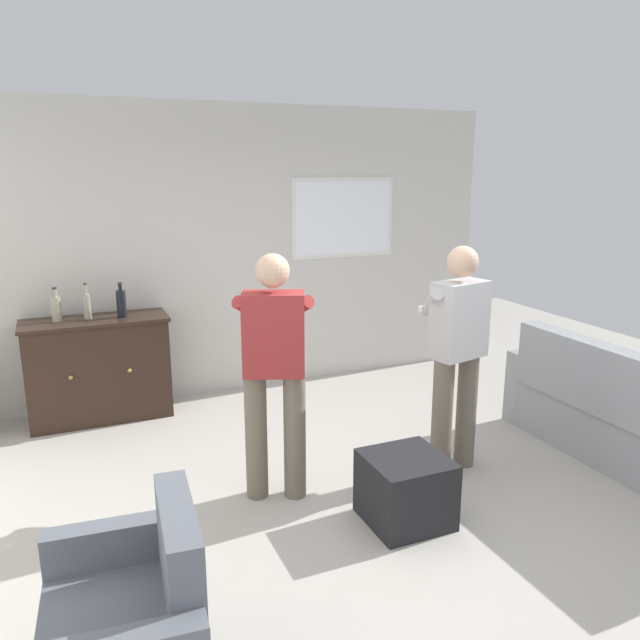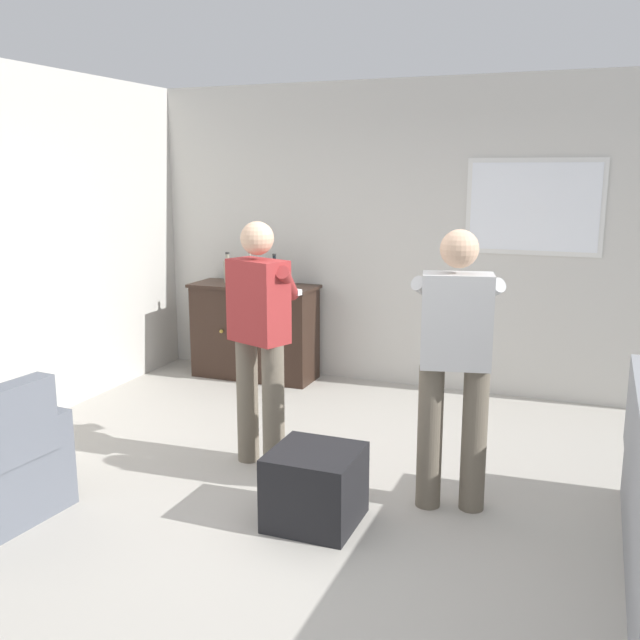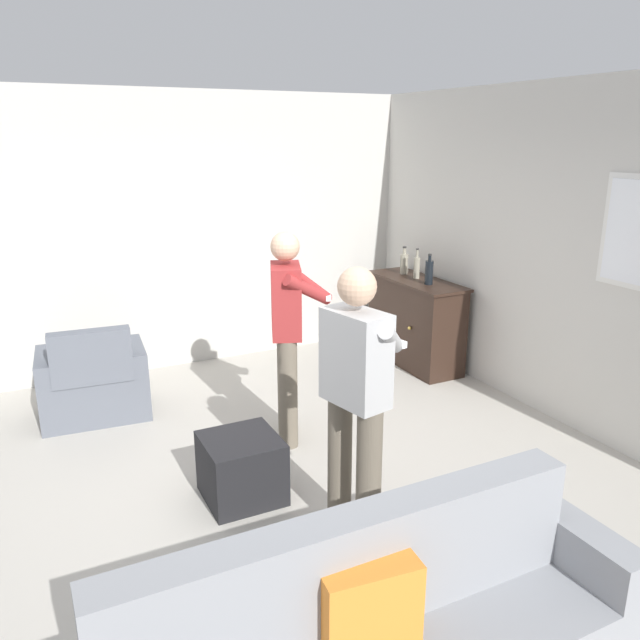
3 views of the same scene
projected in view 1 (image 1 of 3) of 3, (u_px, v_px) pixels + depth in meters
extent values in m
plane|color=#B2ADA3|center=(371.00, 506.00, 4.17)|extent=(10.40, 10.40, 0.00)
cube|color=beige|center=(249.00, 250.00, 6.21)|extent=(5.20, 0.12, 2.80)
cube|color=silver|center=(343.00, 218.00, 6.47)|extent=(1.14, 0.02, 0.82)
cube|color=white|center=(343.00, 218.00, 6.46)|extent=(1.06, 0.03, 0.74)
cube|color=gray|center=(629.00, 389.00, 4.40)|extent=(0.18, 2.09, 0.52)
cube|color=gray|center=(536.00, 384.00, 5.57)|extent=(0.55, 0.18, 0.64)
cube|color=orange|center=(640.00, 397.00, 4.47)|extent=(0.18, 0.41, 0.36)
cube|color=slate|center=(179.00, 555.00, 2.62)|extent=(0.19, 0.65, 0.45)
cube|color=slate|center=(119.00, 580.00, 2.96)|extent=(0.65, 0.17, 0.60)
cube|color=black|center=(99.00, 371.00, 5.54)|extent=(1.19, 0.44, 0.89)
cube|color=black|center=(95.00, 321.00, 5.43)|extent=(1.23, 0.48, 0.03)
sphere|color=#B79338|center=(71.00, 378.00, 5.23)|extent=(0.04, 0.04, 0.04)
sphere|color=#B79338|center=(130.00, 370.00, 5.41)|extent=(0.04, 0.04, 0.04)
cylinder|color=gray|center=(56.00, 309.00, 5.31)|extent=(0.08, 0.08, 0.21)
cylinder|color=gray|center=(55.00, 293.00, 5.28)|extent=(0.04, 0.04, 0.07)
cylinder|color=#262626|center=(54.00, 288.00, 5.27)|extent=(0.04, 0.04, 0.02)
cylinder|color=gray|center=(87.00, 307.00, 5.40)|extent=(0.06, 0.06, 0.22)
cylinder|color=gray|center=(85.00, 290.00, 5.36)|extent=(0.02, 0.02, 0.08)
cylinder|color=#262626|center=(85.00, 284.00, 5.35)|extent=(0.03, 0.03, 0.02)
cylinder|color=black|center=(121.00, 304.00, 5.46)|extent=(0.08, 0.08, 0.24)
cylinder|color=black|center=(120.00, 287.00, 5.43)|extent=(0.03, 0.03, 0.06)
cylinder|color=#262626|center=(120.00, 283.00, 5.42)|extent=(0.04, 0.04, 0.02)
cube|color=black|center=(405.00, 489.00, 3.96)|extent=(0.50, 0.50, 0.44)
cylinder|color=#6B6051|center=(256.00, 436.00, 4.21)|extent=(0.15, 0.15, 0.88)
cylinder|color=#6B6051|center=(295.00, 436.00, 4.21)|extent=(0.15, 0.15, 0.88)
cube|color=#9E2D2D|center=(274.00, 334.00, 4.04)|extent=(0.45, 0.35, 0.55)
sphere|color=#D8AD8C|center=(272.00, 271.00, 3.94)|extent=(0.22, 0.22, 0.22)
cylinder|color=#9E2D2D|center=(257.00, 312.00, 4.17)|extent=(0.42, 0.31, 0.29)
cylinder|color=#9E2D2D|center=(291.00, 312.00, 4.17)|extent=(0.20, 0.45, 0.29)
cube|color=white|center=(275.00, 319.00, 4.34)|extent=(0.15, 0.09, 0.04)
cylinder|color=#6B6051|center=(442.00, 418.00, 4.52)|extent=(0.15, 0.15, 0.88)
cylinder|color=#6B6051|center=(466.00, 410.00, 4.66)|extent=(0.15, 0.15, 0.88)
cube|color=#B7B7B7|center=(460.00, 320.00, 4.42)|extent=(0.44, 0.30, 0.55)
sphere|color=#D8AD8C|center=(463.00, 262.00, 4.32)|extent=(0.22, 0.22, 0.22)
cylinder|color=#B7B7B7|center=(432.00, 303.00, 4.45)|extent=(0.26, 0.44, 0.29)
cylinder|color=#B7B7B7|center=(455.00, 299.00, 4.58)|extent=(0.38, 0.36, 0.29)
cube|color=white|center=(427.00, 308.00, 4.66)|extent=(0.16, 0.07, 0.04)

